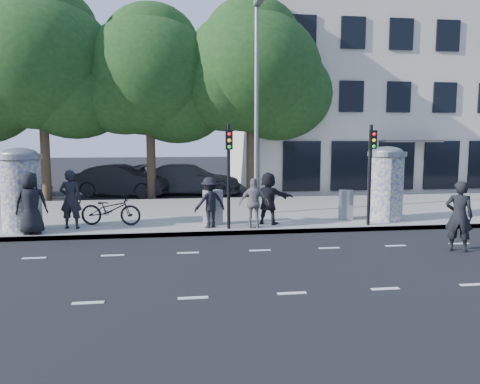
{
  "coord_description": "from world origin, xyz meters",
  "views": [
    {
      "loc": [
        -2.3,
        -11.13,
        3.18
      ],
      "look_at": [
        -0.27,
        3.5,
        1.4
      ],
      "focal_mm": 35.0,
      "sensor_mm": 36.0,
      "label": 1
    }
  ],
  "objects": [
    {
      "name": "ground",
      "position": [
        0.0,
        0.0,
        0.0
      ],
      "size": [
        120.0,
        120.0,
        0.0
      ],
      "primitive_type": "plane",
      "color": "black",
      "rests_on": "ground"
    },
    {
      "name": "car_left",
      "position": [
        -10.87,
        15.28,
        0.67
      ],
      "size": [
        2.81,
        4.21,
        1.33
      ],
      "primitive_type": "imported",
      "rotation": [
        0.0,
        0.0,
        1.22
      ],
      "color": "slate",
      "rests_on": "ground"
    },
    {
      "name": "tree_near_left",
      "position": [
        -3.5,
        12.7,
        6.06
      ],
      "size": [
        6.8,
        6.8,
        8.97
      ],
      "color": "#38281C",
      "rests_on": "ground"
    },
    {
      "name": "ped_b",
      "position": [
        -5.7,
        4.58,
        1.12
      ],
      "size": [
        0.75,
        0.52,
        1.94
      ],
      "primitive_type": "imported",
      "rotation": [
        0.0,
        0.0,
        3.05
      ],
      "color": "black",
      "rests_on": "sidewalk"
    },
    {
      "name": "sidewalk",
      "position": [
        0.0,
        7.5,
        0.07
      ],
      "size": [
        40.0,
        8.0,
        0.15
      ],
      "primitive_type": "cube",
      "color": "gray",
      "rests_on": "ground"
    },
    {
      "name": "building",
      "position": [
        12.0,
        19.99,
        5.99
      ],
      "size": [
        20.3,
        15.85,
        12.0
      ],
      "color": "beige",
      "rests_on": "ground"
    },
    {
      "name": "bicycle",
      "position": [
        -4.5,
        5.01,
        0.69
      ],
      "size": [
        1.09,
        2.15,
        1.08
      ],
      "primitive_type": "imported",
      "rotation": [
        0.0,
        0.0,
        1.38
      ],
      "color": "black",
      "rests_on": "sidewalk"
    },
    {
      "name": "traffic_pole_near",
      "position": [
        -0.6,
        3.79,
        2.23
      ],
      "size": [
        0.22,
        0.31,
        3.4
      ],
      "color": "black",
      "rests_on": "sidewalk"
    },
    {
      "name": "ped_f",
      "position": [
        0.84,
        4.47,
        1.05
      ],
      "size": [
        1.76,
        1.24,
        1.8
      ],
      "primitive_type": "imported",
      "rotation": [
        0.0,
        0.0,
        2.71
      ],
      "color": "black",
      "rests_on": "sidewalk"
    },
    {
      "name": "tree_center",
      "position": [
        1.5,
        12.3,
        6.31
      ],
      "size": [
        7.0,
        7.0,
        9.3
      ],
      "color": "#38281C",
      "rests_on": "ground"
    },
    {
      "name": "ad_column_left",
      "position": [
        -7.2,
        4.5,
        1.54
      ],
      "size": [
        1.36,
        1.36,
        2.65
      ],
      "color": "beige",
      "rests_on": "sidewalk"
    },
    {
      "name": "tree_mid_left",
      "position": [
        -8.5,
        12.5,
        6.5
      ],
      "size": [
        7.2,
        7.2,
        9.57
      ],
      "color": "#38281C",
      "rests_on": "ground"
    },
    {
      "name": "lane_dash_far",
      "position": [
        0.0,
        1.4,
        0.0
      ],
      "size": [
        32.0,
        0.12,
        0.01
      ],
      "primitive_type": "cube",
      "color": "silver",
      "rests_on": "ground"
    },
    {
      "name": "curb",
      "position": [
        0.0,
        3.55,
        0.07
      ],
      "size": [
        40.0,
        0.1,
        0.16
      ],
      "primitive_type": "cube",
      "color": "slate",
      "rests_on": "ground"
    },
    {
      "name": "ped_e",
      "position": [
        0.24,
        3.85,
        0.98
      ],
      "size": [
        1.04,
        0.69,
        1.65
      ],
      "primitive_type": "imported",
      "rotation": [
        0.0,
        0.0,
        2.98
      ],
      "color": "slate",
      "rests_on": "sidewalk"
    },
    {
      "name": "street_lamp",
      "position": [
        0.8,
        6.63,
        4.79
      ],
      "size": [
        0.25,
        0.93,
        8.0
      ],
      "color": "slate",
      "rests_on": "sidewalk"
    },
    {
      "name": "car_right",
      "position": [
        -1.55,
        14.47,
        0.82
      ],
      "size": [
        3.12,
        5.95,
        1.64
      ],
      "primitive_type": "imported",
      "rotation": [
        0.0,
        0.0,
        1.42
      ],
      "color": "#53565A",
      "rests_on": "ground"
    },
    {
      "name": "ped_a",
      "position": [
        -6.73,
        3.85,
        1.11
      ],
      "size": [
        1.04,
        0.78,
        1.93
      ],
      "primitive_type": "imported",
      "rotation": [
        0.0,
        0.0,
        3.33
      ],
      "color": "black",
      "rests_on": "sidewalk"
    },
    {
      "name": "cabinet_right",
      "position": [
        3.82,
        4.98,
        0.68
      ],
      "size": [
        0.6,
        0.51,
        1.06
      ],
      "primitive_type": "cube",
      "rotation": [
        0.0,
        0.0,
        -0.32
      ],
      "color": "slate",
      "rests_on": "sidewalk"
    },
    {
      "name": "car_mid",
      "position": [
        -5.12,
        14.02,
        0.83
      ],
      "size": [
        3.1,
        5.31,
        1.66
      ],
      "primitive_type": "imported",
      "rotation": [
        0.0,
        0.0,
        1.28
      ],
      "color": "black",
      "rests_on": "ground"
    },
    {
      "name": "traffic_pole_far",
      "position": [
        4.2,
        3.79,
        2.23
      ],
      "size": [
        0.22,
        0.31,
        3.4
      ],
      "color": "black",
      "rests_on": "sidewalk"
    },
    {
      "name": "man_road",
      "position": [
        5.42,
        0.61,
        0.98
      ],
      "size": [
        0.85,
        0.77,
        1.96
      ],
      "primitive_type": "imported",
      "rotation": [
        0.0,
        0.0,
        2.6
      ],
      "color": "black",
      "rests_on": "ground"
    },
    {
      "name": "cabinet_left",
      "position": [
        -1.05,
        4.66,
        0.74
      ],
      "size": [
        0.69,
        0.61,
        1.19
      ],
      "primitive_type": "cube",
      "rotation": [
        0.0,
        0.0,
        0.44
      ],
      "color": "gray",
      "rests_on": "sidewalk"
    },
    {
      "name": "ad_column_right",
      "position": [
        5.2,
        4.7,
        1.54
      ],
      "size": [
        1.36,
        1.36,
        2.65
      ],
      "color": "beige",
      "rests_on": "sidewalk"
    },
    {
      "name": "lane_dash_near",
      "position": [
        0.0,
        -2.2,
        0.0
      ],
      "size": [
        32.0,
        0.12,
        0.01
      ],
      "primitive_type": "cube",
      "color": "silver",
      "rests_on": "ground"
    },
    {
      "name": "ped_d",
      "position": [
        -1.19,
        4.15,
        0.99
      ],
      "size": [
        1.23,
        0.96,
        1.68
      ],
      "primitive_type": "imported",
      "rotation": [
        0.0,
        0.0,
        3.49
      ],
      "color": "black",
      "rests_on": "sidewalk"
    }
  ]
}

